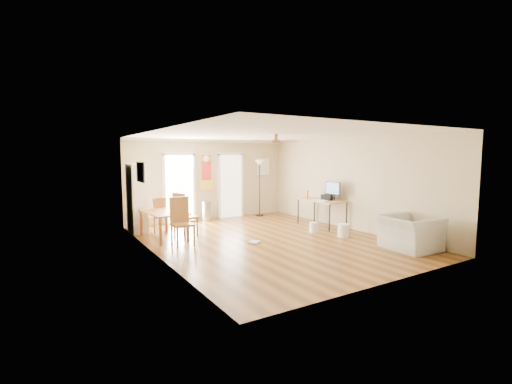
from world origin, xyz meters
TOP-DOWN VIEW (x-y plane):
  - floor at (0.00, 0.00)m, footprint 7.00×7.00m
  - ceiling at (0.00, 0.00)m, footprint 5.50×7.00m
  - wall_back at (0.00, 3.50)m, footprint 5.50×0.04m
  - wall_front at (0.00, -3.50)m, footprint 5.50×0.04m
  - wall_left at (-2.75, 0.00)m, footprint 0.04×7.00m
  - wall_right at (2.75, 0.00)m, footprint 0.04×7.00m
  - crown_molding at (0.00, 0.00)m, footprint 5.50×7.00m
  - kitchen_doorway at (-1.05, 3.48)m, footprint 0.90×0.10m
  - bathroom_doorway at (0.75, 3.48)m, footprint 0.80×0.10m
  - wall_decal at (-0.13, 3.48)m, footprint 0.46×0.03m
  - ac_grille at (2.05, 3.47)m, footprint 0.50×0.04m
  - framed_poster at (-2.73, 1.40)m, footprint 0.04×0.66m
  - ceiling_fan at (0.00, -0.30)m, footprint 1.24×1.24m
  - bookshelf at (-2.54, 2.70)m, footprint 0.38×0.85m
  - dining_table at (-2.15, 1.56)m, footprint 0.97×1.46m
  - dining_chair_right_a at (-1.60, 1.46)m, footprint 0.47×0.47m
  - dining_chair_right_b at (-1.60, 1.46)m, footprint 0.59×0.59m
  - dining_chair_near at (-1.99, 0.63)m, footprint 0.46×0.46m
  - dining_chair_far at (-2.07, 2.46)m, footprint 0.46×0.46m
  - trash_can at (-0.27, 3.18)m, footprint 0.31×0.31m
  - torchiere_lamp at (1.73, 3.18)m, footprint 0.47×0.47m
  - computer_desk at (2.33, 0.68)m, footprint 0.73×1.47m
  - imac at (2.47, 0.37)m, footprint 0.14×0.59m
  - keyboard at (2.20, 0.56)m, footprint 0.16×0.45m
  - printer at (2.45, 0.55)m, footprint 0.36×0.39m
  - orange_bottle at (2.30, 1.31)m, footprint 0.08×0.08m
  - wastebasket_a at (1.57, 0.13)m, footprint 0.30×0.30m
  - wastebasket_b at (1.85, -0.71)m, footprint 0.31×0.31m
  - floor_cloth at (-0.45, -0.07)m, footprint 0.36×0.34m
  - armchair at (2.15, -2.37)m, footprint 1.14×1.27m

SIDE VIEW (x-z plane):
  - floor at x=0.00m, z-range 0.00..0.00m
  - floor_cloth at x=-0.45m, z-range 0.00..0.04m
  - wastebasket_a at x=1.57m, z-range 0.00..0.27m
  - wastebasket_b at x=1.85m, z-range 0.00..0.33m
  - trash_can at x=-0.27m, z-range 0.00..0.63m
  - dining_table at x=-2.15m, z-range 0.00..0.69m
  - armchair at x=2.15m, z-range 0.00..0.76m
  - computer_desk at x=2.33m, z-range 0.00..0.79m
  - dining_chair_right_a at x=-1.60m, z-range 0.00..0.90m
  - dining_chair_far at x=-2.07m, z-range 0.00..0.94m
  - dining_chair_near at x=-1.99m, z-range 0.00..1.11m
  - dining_chair_right_b at x=-1.60m, z-range 0.00..1.14m
  - keyboard at x=2.20m, z-range 0.79..0.80m
  - printer at x=2.45m, z-range 0.79..0.95m
  - orange_bottle at x=2.30m, z-range 0.79..1.02m
  - bookshelf at x=-2.54m, z-range 0.00..1.87m
  - torchiere_lamp at x=1.73m, z-range 0.00..1.94m
  - kitchen_doorway at x=-1.05m, z-range 0.00..2.10m
  - bathroom_doorway at x=0.75m, z-range 0.00..2.10m
  - imac at x=2.47m, z-range 0.79..1.33m
  - wall_back at x=0.00m, z-range 0.00..2.60m
  - wall_front at x=0.00m, z-range 0.00..2.60m
  - wall_left at x=-2.75m, z-range 0.00..2.60m
  - wall_right at x=2.75m, z-range 0.00..2.60m
  - wall_decal at x=-0.13m, z-range 1.00..2.10m
  - ac_grille at x=2.05m, z-range 1.40..2.00m
  - framed_poster at x=-2.73m, z-range 1.46..1.94m
  - ceiling_fan at x=0.00m, z-range 2.33..2.53m
  - crown_molding at x=0.00m, z-range 2.52..2.60m
  - ceiling at x=0.00m, z-range 2.60..2.60m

